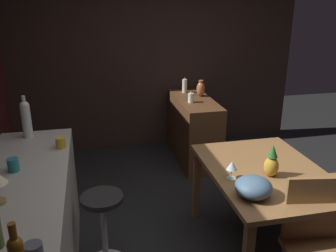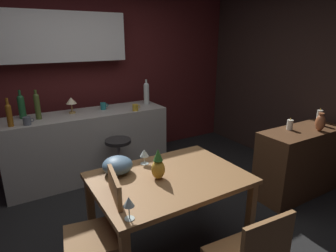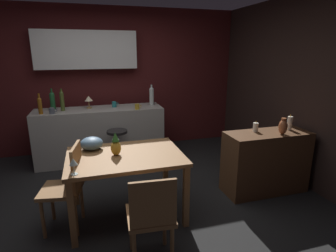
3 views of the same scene
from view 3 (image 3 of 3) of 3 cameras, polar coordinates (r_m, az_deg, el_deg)
ground_plane at (r=3.63m, az=-9.28°, el=-15.10°), size 9.00×9.00×0.00m
wall_kitchen_back at (r=5.22m, az=-13.70°, el=10.40°), size 5.20×0.33×2.60m
wall_side_right at (r=4.50m, az=23.68°, el=7.36°), size 0.10×4.40×2.60m
dining_table at (r=3.06m, az=-8.89°, el=-7.48°), size 1.24×0.89×0.74m
kitchen_counter at (r=4.82m, az=-13.89°, el=-1.68°), size 2.10×0.60×0.90m
sideboard_cabinet at (r=3.87m, az=19.71°, el=-7.12°), size 1.10×0.44×0.82m
chair_near_window at (r=3.06m, az=-20.27°, el=-11.40°), size 0.46×0.46×0.92m
chair_by_doorway at (r=2.43m, az=-3.52°, el=-18.30°), size 0.43×0.43×0.87m
bar_stool at (r=4.38m, az=-10.45°, el=-4.72°), size 0.34×0.34×0.65m
wine_glass_left at (r=2.64m, az=-19.22°, el=-7.19°), size 0.07×0.07×0.16m
wine_glass_right at (r=3.29m, az=-10.95°, el=-2.37°), size 0.08×0.08×0.14m
pineapple_centerpiece at (r=3.00m, az=-10.89°, el=-4.01°), size 0.11×0.11×0.26m
fruit_bowl at (r=3.25m, az=-15.70°, el=-3.50°), size 0.26×0.26×0.14m
wine_bottle_clear at (r=4.85m, az=-3.45°, el=6.41°), size 0.08×0.08×0.36m
wine_bottle_green at (r=4.84m, az=-23.05°, el=5.02°), size 0.08×0.08×0.35m
wine_bottle_amber at (r=4.58m, az=-25.25°, el=4.04°), size 0.06×0.06×0.32m
wine_bottle_olive at (r=4.69m, az=-21.31°, el=5.07°), size 0.07×0.07×0.36m
cup_slate at (r=4.54m, az=-23.12°, el=2.94°), size 0.12×0.08×0.09m
cup_teal at (r=4.78m, az=-11.19°, el=4.47°), size 0.11×0.08×0.09m
cup_mustard at (r=4.54m, az=-6.46°, el=4.05°), size 0.11×0.08×0.09m
counter_lamp at (r=4.75m, az=-16.28°, el=5.41°), size 0.13×0.13×0.21m
pillar_candle_tall at (r=3.95m, az=24.12°, el=0.57°), size 0.06×0.06×0.21m
pillar_candle_short at (r=3.71m, az=17.87°, el=-0.23°), size 0.07×0.07×0.14m
vase_copper at (r=3.70m, az=22.94°, el=-0.15°), size 0.11×0.11×0.21m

